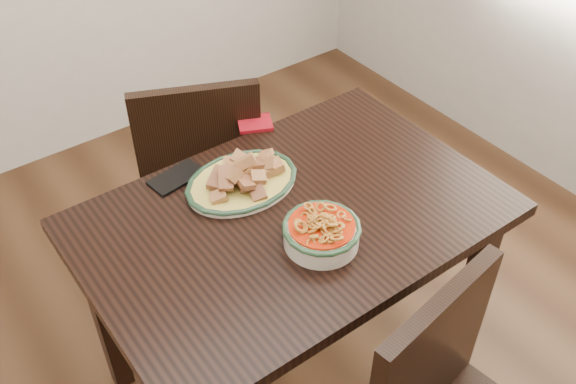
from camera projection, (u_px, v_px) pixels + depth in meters
dining_table at (292, 238)px, 1.85m from camera, size 1.16×0.77×0.75m
chair_far at (200, 165)px, 2.34m from camera, size 0.55×0.55×0.89m
fish_plate at (241, 173)px, 1.84m from camera, size 0.34×0.26×0.11m
noodle_bowl at (322, 231)px, 1.66m from camera, size 0.21×0.21×0.08m
smartphone at (176, 178)px, 1.89m from camera, size 0.17×0.11×0.01m
napkin at (255, 123)px, 2.09m from camera, size 0.14×0.13×0.01m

